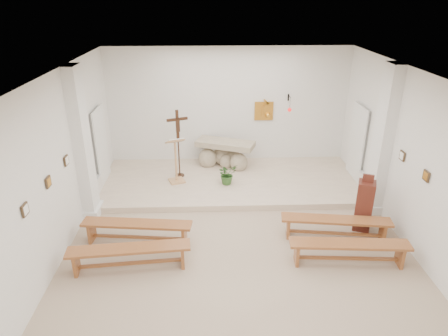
{
  "coord_description": "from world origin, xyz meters",
  "views": [
    {
      "loc": [
        -0.54,
        -6.38,
        4.86
      ],
      "look_at": [
        -0.25,
        1.6,
        1.32
      ],
      "focal_mm": 32.0,
      "sensor_mm": 36.0,
      "label": 1
    }
  ],
  "objects_px": {
    "bench_right_front": "(336,224)",
    "bench_left_front": "(137,228)",
    "donation_pedestal": "(364,205)",
    "crucifix_stand": "(178,139)",
    "altar": "(225,156)",
    "lectern": "(176,160)",
    "bench_left_second": "(129,253)",
    "bench_right_second": "(349,248)"
  },
  "relations": [
    {
      "from": "bench_right_front",
      "to": "bench_left_front",
      "type": "bearing_deg",
      "value": -172.28
    },
    {
      "from": "donation_pedestal",
      "to": "bench_right_front",
      "type": "relative_size",
      "value": 0.57
    },
    {
      "from": "crucifix_stand",
      "to": "altar",
      "type": "bearing_deg",
      "value": 5.75
    },
    {
      "from": "altar",
      "to": "crucifix_stand",
      "type": "distance_m",
      "value": 1.62
    },
    {
      "from": "lectern",
      "to": "bench_left_front",
      "type": "distance_m",
      "value": 2.72
    },
    {
      "from": "lectern",
      "to": "bench_right_front",
      "type": "bearing_deg",
      "value": -56.87
    },
    {
      "from": "bench_left_second",
      "to": "bench_right_second",
      "type": "distance_m",
      "value": 4.18
    },
    {
      "from": "crucifix_stand",
      "to": "donation_pedestal",
      "type": "bearing_deg",
      "value": -53.28
    },
    {
      "from": "crucifix_stand",
      "to": "bench_right_second",
      "type": "distance_m",
      "value": 5.28
    },
    {
      "from": "altar",
      "to": "bench_left_second",
      "type": "bearing_deg",
      "value": -92.68
    },
    {
      "from": "bench_right_front",
      "to": "bench_left_second",
      "type": "xyz_separation_m",
      "value": [
        -4.18,
        -0.88,
        0.0
      ]
    },
    {
      "from": "lectern",
      "to": "donation_pedestal",
      "type": "distance_m",
      "value": 4.81
    },
    {
      "from": "altar",
      "to": "bench_left_second",
      "type": "relative_size",
      "value": 0.77
    },
    {
      "from": "bench_right_front",
      "to": "bench_right_second",
      "type": "bearing_deg",
      "value": -82.28
    },
    {
      "from": "bench_left_front",
      "to": "lectern",
      "type": "bearing_deg",
      "value": 82.63
    },
    {
      "from": "altar",
      "to": "donation_pedestal",
      "type": "height_order",
      "value": "donation_pedestal"
    },
    {
      "from": "bench_right_front",
      "to": "altar",
      "type": "bearing_deg",
      "value": 129.11
    },
    {
      "from": "altar",
      "to": "bench_left_front",
      "type": "xyz_separation_m",
      "value": [
        -1.96,
        -3.64,
        -0.11
      ]
    },
    {
      "from": "crucifix_stand",
      "to": "donation_pedestal",
      "type": "xyz_separation_m",
      "value": [
        4.2,
        -2.62,
        -0.66
      ]
    },
    {
      "from": "crucifix_stand",
      "to": "bench_right_front",
      "type": "distance_m",
      "value": 4.68
    },
    {
      "from": "crucifix_stand",
      "to": "bench_left_front",
      "type": "bearing_deg",
      "value": -124.41
    },
    {
      "from": "altar",
      "to": "crucifix_stand",
      "type": "xyz_separation_m",
      "value": [
        -1.27,
        -0.65,
        0.77
      ]
    },
    {
      "from": "altar",
      "to": "lectern",
      "type": "bearing_deg",
      "value": -121.54
    },
    {
      "from": "donation_pedestal",
      "to": "bench_right_front",
      "type": "distance_m",
      "value": 0.83
    },
    {
      "from": "bench_right_second",
      "to": "bench_right_front",
      "type": "bearing_deg",
      "value": 94.21
    },
    {
      "from": "altar",
      "to": "bench_left_second",
      "type": "distance_m",
      "value": 4.93
    },
    {
      "from": "lectern",
      "to": "crucifix_stand",
      "type": "relative_size",
      "value": 0.68
    },
    {
      "from": "donation_pedestal",
      "to": "bench_right_second",
      "type": "distance_m",
      "value": 1.45
    },
    {
      "from": "altar",
      "to": "bench_right_front",
      "type": "height_order",
      "value": "altar"
    },
    {
      "from": "bench_right_front",
      "to": "bench_right_second",
      "type": "relative_size",
      "value": 1.0
    },
    {
      "from": "donation_pedestal",
      "to": "bench_right_second",
      "type": "xyz_separation_m",
      "value": [
        -0.71,
        -1.25,
        -0.22
      ]
    },
    {
      "from": "lectern",
      "to": "donation_pedestal",
      "type": "bearing_deg",
      "value": -48.28
    },
    {
      "from": "bench_left_front",
      "to": "donation_pedestal",
      "type": "bearing_deg",
      "value": 10.65
    },
    {
      "from": "lectern",
      "to": "bench_left_front",
      "type": "relative_size",
      "value": 0.56
    },
    {
      "from": "donation_pedestal",
      "to": "crucifix_stand",
      "type": "bearing_deg",
      "value": 169.43
    },
    {
      "from": "lectern",
      "to": "crucifix_stand",
      "type": "xyz_separation_m",
      "value": [
        0.05,
        0.37,
        0.46
      ]
    },
    {
      "from": "donation_pedestal",
      "to": "bench_left_second",
      "type": "xyz_separation_m",
      "value": [
        -4.89,
        -1.25,
        -0.22
      ]
    },
    {
      "from": "donation_pedestal",
      "to": "bench_left_front",
      "type": "height_order",
      "value": "donation_pedestal"
    },
    {
      "from": "crucifix_stand",
      "to": "bench_left_front",
      "type": "distance_m",
      "value": 3.19
    },
    {
      "from": "donation_pedestal",
      "to": "bench_left_front",
      "type": "bearing_deg",
      "value": -154.35
    },
    {
      "from": "altar",
      "to": "bench_right_front",
      "type": "relative_size",
      "value": 0.77
    },
    {
      "from": "bench_right_front",
      "to": "bench_left_second",
      "type": "distance_m",
      "value": 4.27
    }
  ]
}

